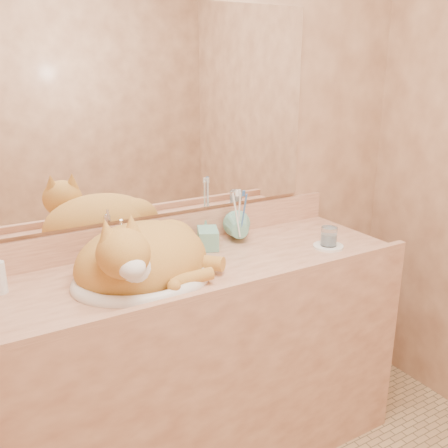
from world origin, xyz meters
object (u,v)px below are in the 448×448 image
cat (142,255)px  toothbrush_cup (240,232)px  soap_dispenser (209,232)px  water_glass (329,236)px  vanity_counter (199,365)px  sink_basin (142,260)px

cat → toothbrush_cup: 0.49m
cat → soap_dispenser: (0.32, 0.10, 0.00)m
soap_dispenser → water_glass: bearing=0.4°
vanity_counter → water_glass: water_glass is taller
soap_dispenser → toothbrush_cup: soap_dispenser is taller
soap_dispenser → toothbrush_cup: (0.15, 0.02, -0.03)m
vanity_counter → sink_basin: sink_basin is taller
vanity_counter → soap_dispenser: (0.10, 0.09, 0.51)m
sink_basin → toothbrush_cup: bearing=12.9°
vanity_counter → soap_dispenser: size_ratio=8.99×
sink_basin → soap_dispenser: (0.32, 0.11, 0.01)m
toothbrush_cup → water_glass: bearing=-35.9°
soap_dispenser → water_glass: 0.49m
soap_dispenser → toothbrush_cup: 0.16m
toothbrush_cup → vanity_counter: bearing=-156.8°
sink_basin → cat: bearing=64.0°
vanity_counter → sink_basin: size_ratio=3.32×
vanity_counter → water_glass: bearing=-10.6°
vanity_counter → soap_dispenser: soap_dispenser is taller
sink_basin → water_glass: sink_basin is taller
cat → soap_dispenser: size_ratio=2.76×
vanity_counter → toothbrush_cup: size_ratio=13.52×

